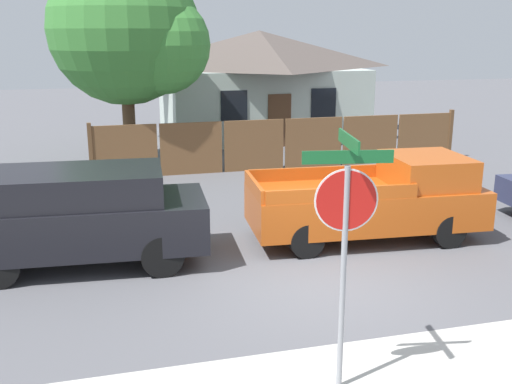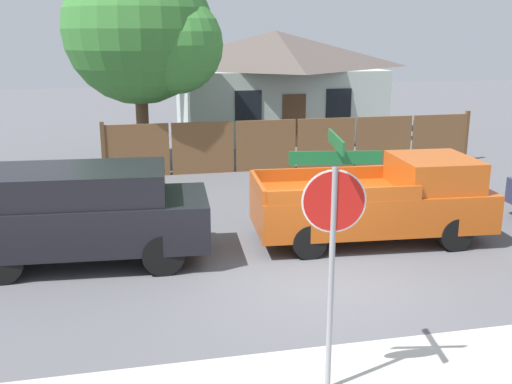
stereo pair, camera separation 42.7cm
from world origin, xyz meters
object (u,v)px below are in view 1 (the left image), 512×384
Objects in this scene: house at (259,82)px; stop_sign at (345,220)px; red_suv at (82,214)px; orange_pickup at (375,200)px; oak_tree at (132,32)px.

house is 18.84m from stop_sign.
orange_pickup is (5.93, -0.02, -0.15)m from red_suv.
stop_sign is (-3.94, -18.42, -0.07)m from house.
house is at bearing 87.90° from stop_sign.
house is 1.26× the size of oak_tree.
house reaches higher than stop_sign.
house is at bearing 66.39° from red_suv.
red_suv is 5.99m from stop_sign.
house is 1.70× the size of orange_pickup.
orange_pickup is at bearing -94.67° from house.
stop_sign is at bearing -115.73° from orange_pickup.
stop_sign is (-2.84, -4.98, 1.32)m from orange_pickup.
orange_pickup is (4.35, -8.29, -3.39)m from oak_tree.
oak_tree is at bearing 121.67° from orange_pickup.
red_suv is (-7.03, -13.43, -1.23)m from house.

